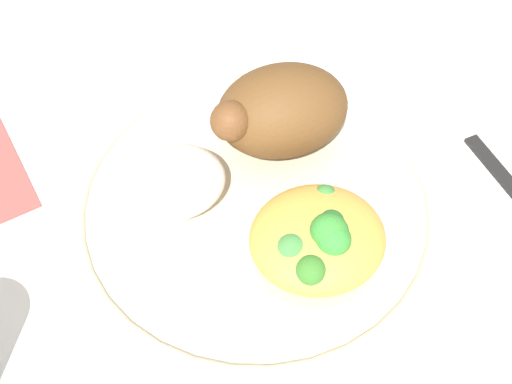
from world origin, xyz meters
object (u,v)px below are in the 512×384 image
Objects in this scene: plate at (256,206)px; roasted_chicken at (280,111)px; rice_pile at (171,182)px; fork at (464,179)px; mac_cheese_with_broccoli at (318,238)px.

plate is 0.08m from roasted_chicken.
rice_pile reaches higher than plate.
roasted_chicken is at bearing -161.95° from rice_pile.
roasted_chicken is 0.17m from fork.
fork is (-0.24, 0.04, -0.03)m from rice_pile.
mac_cheese_with_broccoli is at bearing 138.28° from rice_pile.
mac_cheese_with_broccoli reaches higher than plate.
mac_cheese_with_broccoli is 0.71× the size of fork.
rice_pile is at bearing 18.05° from roasted_chicken.
roasted_chicken is 1.36× the size of rice_pile.
fork is at bearing 153.60° from roasted_chicken.
plate is 0.07m from mac_cheese_with_broccoli.
roasted_chicken reaches higher than plate.
plate is 2.88× the size of mac_cheese_with_broccoli.
roasted_chicken is 0.82× the size of fork.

